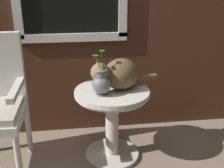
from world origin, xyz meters
TOP-DOWN VIEW (x-y plane):
  - wicker_side_table at (0.28, 0.26)m, footprint 0.57×0.57m
  - cat at (0.34, 0.27)m, footprint 0.54×0.32m
  - pewter_vase_with_ivy at (0.20, 0.18)m, footprint 0.14×0.14m

SIDE VIEW (x-z plane):
  - wicker_side_table at x=0.28m, z-range 0.11..0.70m
  - pewter_vase_with_ivy at x=0.20m, z-range 0.52..0.84m
  - cat at x=0.34m, z-range 0.58..0.83m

